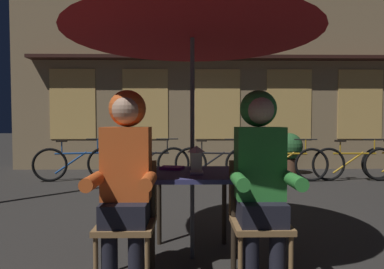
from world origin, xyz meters
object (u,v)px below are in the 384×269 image
at_px(bicycle_fourth, 285,164).
at_px(book, 172,168).
at_px(lantern, 196,159).
at_px(bicycle_fifth, 354,163).
at_px(potted_plant, 289,150).
at_px(bicycle_nearest, 77,163).
at_px(patio_umbrella, 192,15).
at_px(person_right_hooded, 260,167).
at_px(bicycle_third, 216,163).
at_px(bicycle_second, 148,163).
at_px(person_left_hooded, 126,167).
at_px(cafe_table, 192,184).
at_px(chair_right, 258,213).
at_px(chair_left, 128,214).

relative_size(bicycle_fourth, book, 8.40).
bearing_deg(lantern, bicycle_fifth, 47.88).
xyz_separation_m(book, potted_plant, (2.41, 4.16, -0.21)).
height_order(bicycle_nearest, bicycle_fifth, same).
height_order(patio_umbrella, bicycle_fifth, patio_umbrella).
bearing_deg(person_right_hooded, bicycle_third, 89.26).
xyz_separation_m(bicycle_nearest, bicycle_third, (2.75, -0.01, 0.00)).
distance_m(lantern, bicycle_second, 3.84).
bearing_deg(person_left_hooded, bicycle_second, 94.89).
relative_size(cafe_table, chair_right, 0.85).
height_order(cafe_table, person_left_hooded, person_left_hooded).
bearing_deg(bicycle_nearest, bicycle_third, -0.31).
bearing_deg(person_right_hooded, bicycle_fifth, 54.70).
distance_m(chair_right, potted_plant, 5.02).
bearing_deg(person_left_hooded, bicycle_third, 75.90).
relative_size(chair_left, person_right_hooded, 0.62).
relative_size(cafe_table, book, 3.70).
relative_size(chair_right, bicycle_nearest, 0.53).
distance_m(lantern, potted_plant, 4.93).
xyz_separation_m(bicycle_nearest, bicycle_fifth, (5.48, -0.12, 0.00)).
distance_m(chair_right, person_right_hooded, 0.36).
xyz_separation_m(lantern, person_right_hooded, (0.45, -0.36, -0.01)).
relative_size(chair_left, bicycle_third, 0.52).
height_order(lantern, bicycle_second, lantern).
bearing_deg(person_left_hooded, person_right_hooded, 0.00).
height_order(bicycle_nearest, bicycle_third, same).
xyz_separation_m(lantern, chair_right, (0.45, -0.30, -0.37)).
bearing_deg(person_right_hooded, book, 137.83).
bearing_deg(bicycle_third, lantern, -97.75).
bearing_deg(cafe_table, chair_left, -142.45).
xyz_separation_m(lantern, bicycle_nearest, (-2.25, 3.69, -0.51)).
bearing_deg(bicycle_fifth, bicycle_third, 177.74).
bearing_deg(bicycle_fifth, bicycle_fourth, -179.77).
bearing_deg(patio_umbrella, bicycle_fourth, 61.62).
distance_m(chair_left, bicycle_fifth, 5.38).
bearing_deg(bicycle_fourth, potted_plant, 67.93).
height_order(person_right_hooded, potted_plant, person_right_hooded).
relative_size(chair_right, book, 4.35).
xyz_separation_m(chair_right, person_right_hooded, (0.00, -0.06, 0.36)).
relative_size(cafe_table, bicycle_second, 0.44).
xyz_separation_m(cafe_table, chair_right, (0.48, -0.37, -0.15)).
bearing_deg(chair_left, bicycle_fourth, 58.49).
distance_m(chair_left, person_right_hooded, 1.03).
bearing_deg(person_right_hooded, bicycle_fourth, 70.26).
height_order(bicycle_third, bicycle_fourth, same).
distance_m(cafe_table, potted_plant, 4.88).
height_order(chair_left, person_right_hooded, person_right_hooded).
bearing_deg(person_right_hooded, lantern, 141.50).
relative_size(lantern, bicycle_fourth, 0.14).
height_order(person_left_hooded, bicycle_nearest, person_left_hooded).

